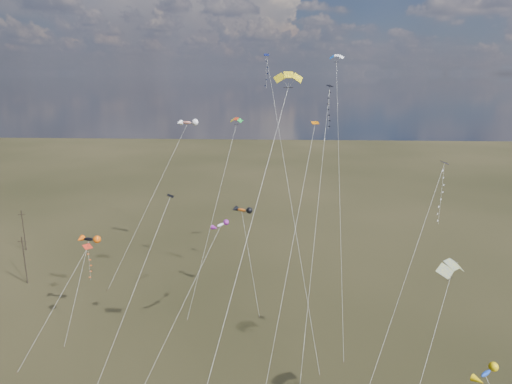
{
  "coord_description": "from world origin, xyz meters",
  "views": [
    {
      "loc": [
        2.83,
        -36.25,
        33.09
      ],
      "look_at": [
        0.0,
        18.0,
        19.0
      ],
      "focal_mm": 32.0,
      "sensor_mm": 36.0,
      "label": 1
    }
  ],
  "objects_px": {
    "utility_pole_near": "(25,260)",
    "novelty_black_orange": "(88,239)",
    "utility_pole_far": "(24,230)",
    "diamond_black_high": "(328,120)",
    "parafoil_yellow": "(288,77)"
  },
  "relations": [
    {
      "from": "utility_pole_far",
      "to": "novelty_black_orange",
      "type": "xyz_separation_m",
      "value": [
        23.38,
        -23.98,
        7.52
      ]
    },
    {
      "from": "parafoil_yellow",
      "to": "diamond_black_high",
      "type": "bearing_deg",
      "value": 75.53
    },
    {
      "from": "parafoil_yellow",
      "to": "novelty_black_orange",
      "type": "bearing_deg",
      "value": 150.35
    },
    {
      "from": "utility_pole_near",
      "to": "parafoil_yellow",
      "type": "bearing_deg",
      "value": -30.91
    },
    {
      "from": "diamond_black_high",
      "to": "parafoil_yellow",
      "type": "bearing_deg",
      "value": -104.47
    },
    {
      "from": "utility_pole_far",
      "to": "parafoil_yellow",
      "type": "bearing_deg",
      "value": -38.13
    },
    {
      "from": "diamond_black_high",
      "to": "parafoil_yellow",
      "type": "xyz_separation_m",
      "value": [
        -6.01,
        -23.29,
        6.04
      ]
    },
    {
      "from": "utility_pole_far",
      "to": "diamond_black_high",
      "type": "bearing_deg",
      "value": -15.65
    },
    {
      "from": "utility_pole_near",
      "to": "diamond_black_high",
      "type": "relative_size",
      "value": 0.25
    },
    {
      "from": "utility_pole_near",
      "to": "parafoil_yellow",
      "type": "distance_m",
      "value": 56.26
    },
    {
      "from": "utility_pole_far",
      "to": "diamond_black_high",
      "type": "distance_m",
      "value": 61.95
    },
    {
      "from": "utility_pole_near",
      "to": "novelty_black_orange",
      "type": "bearing_deg",
      "value": -32.98
    },
    {
      "from": "novelty_black_orange",
      "to": "utility_pole_near",
      "type": "bearing_deg",
      "value": 147.02
    },
    {
      "from": "parafoil_yellow",
      "to": "utility_pole_near",
      "type": "bearing_deg",
      "value": 149.09
    },
    {
      "from": "utility_pole_near",
      "to": "diamond_black_high",
      "type": "bearing_deg",
      "value": -1.86
    }
  ]
}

